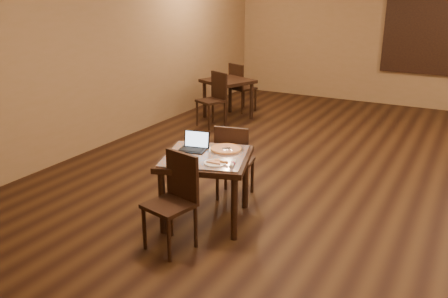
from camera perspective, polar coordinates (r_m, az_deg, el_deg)
The scene contains 17 objects.
ground at distance 6.40m, azimuth 14.80°, elevation -4.40°, with size 10.00×10.00×0.00m, color black.
wall_back at distance 10.89m, azimuth 22.23°, elevation 12.48°, with size 8.00×0.02×3.00m, color olive.
wall_left at distance 7.88m, azimuth -14.10°, elevation 11.33°, with size 0.02×10.00×3.00m, color olive.
mural at distance 10.80m, azimuth 24.91°, elevation 12.36°, with size 2.34×0.05×1.64m.
tiled_table at distance 5.11m, azimuth -2.21°, elevation -1.82°, with size 1.16×1.16×0.76m.
chair_main_near at distance 4.66m, azimuth -5.89°, elevation -5.58°, with size 0.49×0.49×0.96m.
chair_main_far at distance 5.65m, azimuth 1.15°, elevation -1.12°, with size 0.48×0.48×0.94m.
laptop at distance 5.23m, azimuth -3.58°, elevation 0.48°, with size 0.33×0.28×0.20m.
plate at distance 4.82m, azimuth -1.07°, elevation -1.70°, with size 0.23×0.23×0.01m, color white.
pizza_slice at distance 4.81m, azimuth -1.07°, elevation -1.53°, with size 0.19×0.19×0.02m, color beige, non-canonical shape.
pizza_pan at distance 5.21m, azimuth 0.25°, elevation -0.12°, with size 0.39×0.39×0.01m, color silver.
pizza_whole at distance 5.21m, azimuth 0.25°, elevation 0.03°, with size 0.35×0.35×0.02m.
spatula at distance 5.18m, azimuth 0.34°, elevation 0.02°, with size 0.09×0.22×0.01m, color silver.
napkin_roll at distance 4.77m, azimuth 1.05°, elevation -1.78°, with size 0.08×0.18×0.04m.
other_table_b at distance 9.28m, azimuth 0.48°, elevation 7.56°, with size 1.07×1.07×0.77m.
other_table_b_chair_near at distance 8.78m, azimuth -1.14°, elevation 6.39°, with size 0.56×0.56×0.99m.
other_table_b_chair_far at distance 9.82m, azimuth 1.93°, elevation 7.73°, with size 0.56×0.56×0.99m.
Camera 1 is at (1.28, -5.77, 2.47)m, focal length 38.00 mm.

